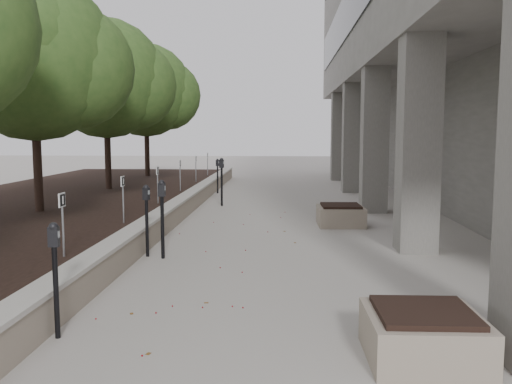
% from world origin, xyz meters
% --- Properties ---
extents(retaining_wall, '(0.39, 26.00, 0.50)m').
position_xyz_m(retaining_wall, '(-1.82, 9.00, 0.25)').
color(retaining_wall, tan).
rests_on(retaining_wall, ground).
extents(planting_bed, '(7.00, 26.00, 0.40)m').
position_xyz_m(planting_bed, '(-5.50, 9.00, 0.20)').
color(planting_bed, black).
rests_on(planting_bed, ground).
extents(crabapple_tree_3, '(4.60, 4.00, 5.44)m').
position_xyz_m(crabapple_tree_3, '(-4.80, 8.00, 3.12)').
color(crabapple_tree_3, '#335721').
rests_on(crabapple_tree_3, planting_bed).
extents(crabapple_tree_4, '(4.60, 4.00, 5.44)m').
position_xyz_m(crabapple_tree_4, '(-4.80, 13.00, 3.12)').
color(crabapple_tree_4, '#335721').
rests_on(crabapple_tree_4, planting_bed).
extents(crabapple_tree_5, '(4.60, 4.00, 5.44)m').
position_xyz_m(crabapple_tree_5, '(-4.80, 18.00, 3.12)').
color(crabapple_tree_5, '#335721').
rests_on(crabapple_tree_5, planting_bed).
extents(parking_sign_3, '(0.04, 0.22, 0.96)m').
position_xyz_m(parking_sign_3, '(-2.35, 3.50, 0.88)').
color(parking_sign_3, black).
rests_on(parking_sign_3, planting_bed).
extents(parking_sign_4, '(0.04, 0.22, 0.96)m').
position_xyz_m(parking_sign_4, '(-2.35, 6.50, 0.88)').
color(parking_sign_4, black).
rests_on(parking_sign_4, planting_bed).
extents(parking_sign_5, '(0.04, 0.22, 0.96)m').
position_xyz_m(parking_sign_5, '(-2.35, 9.50, 0.88)').
color(parking_sign_5, black).
rests_on(parking_sign_5, planting_bed).
extents(parking_sign_6, '(0.04, 0.22, 0.96)m').
position_xyz_m(parking_sign_6, '(-2.35, 12.50, 0.88)').
color(parking_sign_6, black).
rests_on(parking_sign_6, planting_bed).
extents(parking_sign_7, '(0.04, 0.22, 0.96)m').
position_xyz_m(parking_sign_7, '(-2.35, 15.50, 0.88)').
color(parking_sign_7, black).
rests_on(parking_sign_7, planting_bed).
extents(parking_sign_8, '(0.04, 0.22, 0.96)m').
position_xyz_m(parking_sign_8, '(-2.35, 18.50, 0.88)').
color(parking_sign_8, black).
rests_on(parking_sign_8, planting_bed).
extents(parking_meter_1, '(0.13, 0.10, 1.29)m').
position_xyz_m(parking_meter_1, '(-1.55, 1.37, 0.64)').
color(parking_meter_1, black).
rests_on(parking_meter_1, ground).
extents(parking_meter_2, '(0.14, 0.10, 1.41)m').
position_xyz_m(parking_meter_2, '(-1.24, 5.13, 0.70)').
color(parking_meter_2, black).
rests_on(parking_meter_2, ground).
extents(parking_meter_3, '(0.15, 0.13, 1.31)m').
position_xyz_m(parking_meter_3, '(-1.55, 5.26, 0.65)').
color(parking_meter_3, black).
rests_on(parking_meter_3, ground).
extents(parking_meter_4, '(0.17, 0.14, 1.46)m').
position_xyz_m(parking_meter_4, '(-0.99, 12.00, 0.73)').
color(parking_meter_4, black).
rests_on(parking_meter_4, ground).
extents(parking_meter_5, '(0.15, 0.13, 1.26)m').
position_xyz_m(parking_meter_5, '(-1.52, 15.29, 0.63)').
color(parking_meter_5, black).
rests_on(parking_meter_5, ground).
extents(planter_front, '(1.12, 1.12, 0.52)m').
position_xyz_m(planter_front, '(2.31, 1.00, 0.26)').
color(planter_front, tan).
rests_on(planter_front, ground).
extents(planter_back, '(1.12, 1.12, 0.51)m').
position_xyz_m(planter_back, '(2.27, 8.73, 0.25)').
color(planter_back, tan).
rests_on(planter_back, ground).
extents(berry_scatter, '(3.30, 14.10, 0.02)m').
position_xyz_m(berry_scatter, '(-0.10, 5.00, 0.01)').
color(berry_scatter, maroon).
rests_on(berry_scatter, ground).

